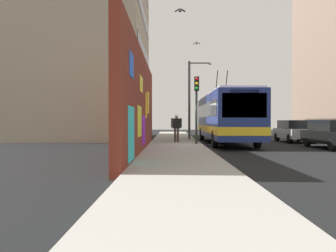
% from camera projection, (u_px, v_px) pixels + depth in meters
% --- Properties ---
extents(ground_plane, '(80.00, 80.00, 0.00)m').
position_uv_depth(ground_plane, '(203.00, 147.00, 19.73)').
color(ground_plane, black).
extents(sidewalk_slab, '(48.00, 3.20, 0.15)m').
position_uv_depth(sidewalk_slab, '(176.00, 146.00, 19.74)').
color(sidewalk_slab, '#9E9B93').
rests_on(sidewalk_slab, ground_plane).
extents(graffiti_wall, '(15.20, 0.32, 4.73)m').
position_uv_depth(graffiti_wall, '(140.00, 104.00, 16.30)').
color(graffiti_wall, maroon).
rests_on(graffiti_wall, ground_plane).
extents(building_far_left, '(13.92, 9.88, 17.07)m').
position_uv_depth(building_far_left, '(89.00, 42.00, 30.36)').
color(building_far_left, '#9E937F').
rests_on(building_far_left, ground_plane).
extents(city_bus, '(12.08, 2.68, 5.12)m').
position_uv_depth(city_bus, '(225.00, 116.00, 23.09)').
color(city_bus, navy).
rests_on(city_bus, ground_plane).
extents(parked_car_black, '(4.78, 1.78, 1.58)m').
position_uv_depth(parked_car_black, '(333.00, 134.00, 18.68)').
color(parked_car_black, black).
rests_on(parked_car_black, ground_plane).
extents(parked_car_silver, '(4.19, 1.88, 1.58)m').
position_uv_depth(parked_car_silver, '(294.00, 131.00, 24.44)').
color(parked_car_silver, '#B7B7BC').
rests_on(parked_car_silver, ground_plane).
extents(pedestrian_midblock, '(0.24, 0.70, 1.78)m').
position_uv_depth(pedestrian_midblock, '(176.00, 126.00, 22.36)').
color(pedestrian_midblock, '#3F3326').
rests_on(pedestrian_midblock, sidewalk_slab).
extents(traffic_light, '(0.49, 0.28, 4.03)m').
position_uv_depth(traffic_light, '(197.00, 98.00, 20.33)').
color(traffic_light, '#2D382D').
rests_on(traffic_light, sidewalk_slab).
extents(street_lamp, '(0.44, 1.83, 5.99)m').
position_uv_depth(street_lamp, '(192.00, 94.00, 26.26)').
color(street_lamp, '#4C4C51').
rests_on(street_lamp, sidewalk_slab).
extents(flying_pigeons, '(7.72, 1.94, 0.20)m').
position_uv_depth(flying_pigeons, '(190.00, 30.00, 20.83)').
color(flying_pigeons, gray).
extents(curbside_puddle, '(1.63, 1.63, 0.00)m').
position_uv_depth(curbside_puddle, '(210.00, 145.00, 21.44)').
color(curbside_puddle, black).
rests_on(curbside_puddle, ground_plane).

